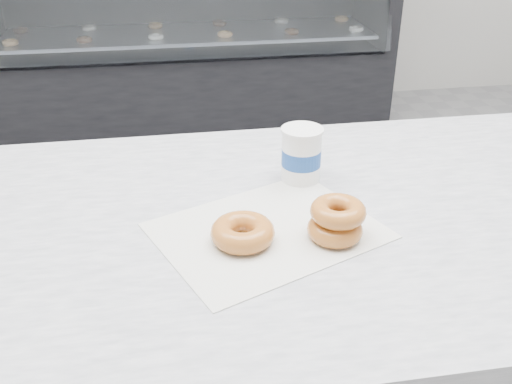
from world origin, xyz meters
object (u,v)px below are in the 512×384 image
(display_case, at_px, (190,48))
(donut_stack, at_px, (336,220))
(donut_single, at_px, (243,232))
(coffee_cup, at_px, (301,154))

(display_case, height_order, donut_stack, display_case)
(display_case, height_order, donut_single, display_case)
(donut_stack, relative_size, coffee_cup, 0.91)
(coffee_cup, bearing_deg, donut_stack, -98.62)
(donut_stack, bearing_deg, display_case, 91.55)
(donut_single, relative_size, donut_stack, 1.07)
(coffee_cup, bearing_deg, donut_single, -136.35)
(display_case, distance_m, coffee_cup, 2.64)
(display_case, xyz_separation_m, coffee_cup, (0.07, -2.60, 0.46))
(donut_single, height_order, coffee_cup, coffee_cup)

